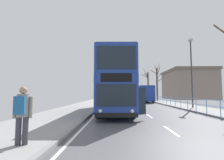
{
  "coord_description": "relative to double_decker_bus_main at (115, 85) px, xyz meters",
  "views": [
    {
      "loc": [
        -2.37,
        -5.01,
        1.63
      ],
      "look_at": [
        -2.68,
        7.07,
        2.58
      ],
      "focal_mm": 27.21,
      "sensor_mm": 36.0,
      "label": 1
    }
  ],
  "objects": [
    {
      "name": "bare_tree_far_00",
      "position": [
        8.44,
        20.11,
        1.38
      ],
      "size": [
        2.64,
        2.92,
        7.89
      ],
      "color": "#4C3D2D",
      "rests_on": "ground"
    },
    {
      "name": "double_decker_bus_main",
      "position": [
        0.0,
        0.0,
        0.0
      ],
      "size": [
        3.34,
        10.95,
        4.55
      ],
      "color": "navy",
      "rests_on": "ground"
    },
    {
      "name": "background_bus_far_lane",
      "position": [
        5.32,
        18.18,
        -0.77
      ],
      "size": [
        2.89,
        10.21,
        2.94
      ],
      "color": "navy",
      "rests_on": "ground"
    },
    {
      "name": "pedestrian_railing_far_kerb",
      "position": [
        6.94,
        3.63,
        -1.53
      ],
      "size": [
        0.05,
        27.49,
        1.06
      ],
      "color": "#598CC6",
      "rests_on": "ground"
    },
    {
      "name": "ground",
      "position": [
        1.77,
        -9.61,
        -2.34
      ],
      "size": [
        15.8,
        140.0,
        0.2
      ],
      "color": "#4E4E54"
    },
    {
      "name": "street_lamp_far_side",
      "position": [
        8.14,
        3.54,
        2.03
      ],
      "size": [
        0.28,
        0.6,
        7.34
      ],
      "color": "#38383D",
      "rests_on": "ground"
    },
    {
      "name": "background_building_00",
      "position": [
        20.11,
        33.56,
        1.73
      ],
      "size": [
        11.13,
        14.33,
        8.16
      ],
      "color": "slate",
      "rests_on": "ground"
    },
    {
      "name": "pedestrian_with_backpack",
      "position": [
        -2.63,
        -9.7,
        -1.26
      ],
      "size": [
        0.55,
        0.57,
        1.69
      ],
      "color": "#383842",
      "rests_on": "ground"
    },
    {
      "name": "bare_tree_far_01",
      "position": [
        8.17,
        28.87,
        1.49
      ],
      "size": [
        1.68,
        2.32,
        7.87
      ],
      "color": "#423328",
      "rests_on": "ground"
    }
  ]
}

